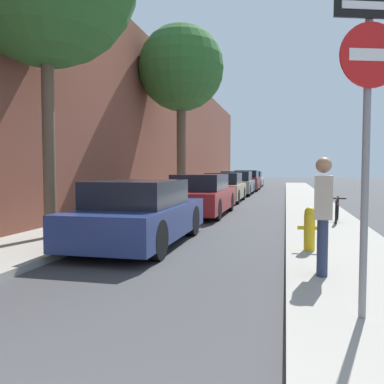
{
  "coord_description": "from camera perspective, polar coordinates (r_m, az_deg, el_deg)",
  "views": [
    {
      "loc": [
        1.88,
        -0.93,
        1.55
      ],
      "look_at": [
        -0.67,
        10.0,
        0.91
      ],
      "focal_mm": 37.69,
      "sensor_mm": 36.0,
      "label": 1
    }
  ],
  "objects": [
    {
      "name": "sidewalk_left",
      "position": [
        17.65,
        -2.65,
        -1.56
      ],
      "size": [
        2.0,
        52.0,
        0.12
      ],
      "color": "#9E998E",
      "rests_on": "ground"
    },
    {
      "name": "parked_car_grey",
      "position": [
        24.18,
        6.38,
        1.19
      ],
      "size": [
        1.82,
        4.29,
        1.41
      ],
      "color": "black",
      "rests_on": "ground"
    },
    {
      "name": "parked_car_navy",
      "position": [
        8.29,
        -7.32,
        -3.08
      ],
      "size": [
        1.74,
        4.24,
        1.32
      ],
      "color": "black",
      "rests_on": "ground"
    },
    {
      "name": "ground_plane",
      "position": [
        17.1,
        6.75,
        -1.94
      ],
      "size": [
        120.0,
        120.0,
        0.0
      ],
      "primitive_type": "plane",
      "color": "#3D3D3F"
    },
    {
      "name": "parked_car_maroon",
      "position": [
        29.24,
        7.79,
        1.57
      ],
      "size": [
        1.73,
        4.62,
        1.45
      ],
      "color": "black",
      "rests_on": "ground"
    },
    {
      "name": "bicycle",
      "position": [
        11.53,
        19.85,
        -2.29
      ],
      "size": [
        0.44,
        1.65,
        0.68
      ],
      "rotation": [
        0.0,
        0.0,
        -0.15
      ],
      "color": "black",
      "rests_on": "sidewalk_right"
    },
    {
      "name": "traffic_sign_post",
      "position": [
        4.16,
        23.68,
        10.89
      ],
      "size": [
        0.69,
        0.25,
        3.03
      ],
      "rotation": [
        0.0,
        0.0,
        0.32
      ],
      "color": "gray",
      "rests_on": "sidewalk_right"
    },
    {
      "name": "building_facade_left",
      "position": [
        18.12,
        -6.86,
        9.77
      ],
      "size": [
        0.7,
        52.0,
        7.21
      ],
      "color": "brown",
      "rests_on": "ground"
    },
    {
      "name": "sidewalk_right",
      "position": [
        17.02,
        16.5,
        -1.87
      ],
      "size": [
        2.0,
        52.0,
        0.12
      ],
      "color": "#9E998E",
      "rests_on": "ground"
    },
    {
      "name": "parked_car_silver",
      "position": [
        34.98,
        8.47,
        1.76
      ],
      "size": [
        1.79,
        4.36,
        1.35
      ],
      "color": "black",
      "rests_on": "ground"
    },
    {
      "name": "pedestrian",
      "position": [
        5.7,
        18.05,
        -2.35
      ],
      "size": [
        0.26,
        0.46,
        1.59
      ],
      "rotation": [
        0.0,
        0.0,
        -1.64
      ],
      "color": "#283351",
      "rests_on": "sidewalk_right"
    },
    {
      "name": "street_tree_far",
      "position": [
        17.11,
        -1.55,
        16.98
      ],
      "size": [
        3.47,
        3.47,
        7.27
      ],
      "color": "brown",
      "rests_on": "sidewalk_left"
    },
    {
      "name": "parked_car_champagne",
      "position": [
        19.04,
        4.58,
        0.56
      ],
      "size": [
        1.69,
        4.04,
        1.36
      ],
      "color": "black",
      "rests_on": "ground"
    },
    {
      "name": "fire_hydrant",
      "position": [
        7.37,
        16.29,
        -4.93
      ],
      "size": [
        0.41,
        0.19,
        0.77
      ],
      "color": "gold",
      "rests_on": "sidewalk_right"
    },
    {
      "name": "parked_car_red",
      "position": [
        13.56,
        1.37,
        -0.5
      ],
      "size": [
        1.72,
        4.69,
        1.37
      ],
      "color": "black",
      "rests_on": "ground"
    }
  ]
}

